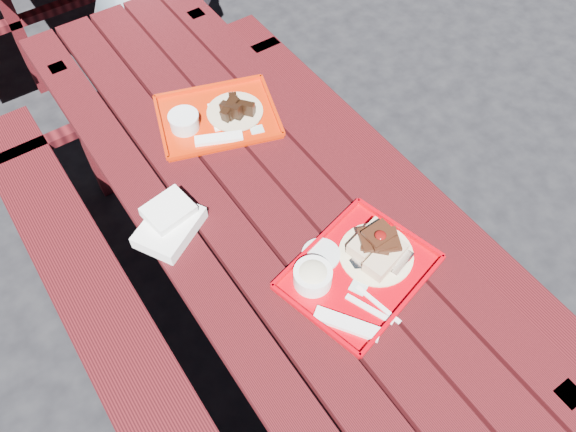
# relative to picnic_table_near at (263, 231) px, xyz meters

# --- Properties ---
(ground) EXTENTS (60.00, 60.00, 0.00)m
(ground) POSITION_rel_picnic_table_near_xyz_m (0.00, 0.00, -0.56)
(ground) COLOR black
(ground) RESTS_ON ground
(picnic_table_near) EXTENTS (1.41, 2.40, 0.75)m
(picnic_table_near) POSITION_rel_picnic_table_near_xyz_m (0.00, 0.00, 0.00)
(picnic_table_near) COLOR #440D10
(picnic_table_near) RESTS_ON ground
(near_tray) EXTENTS (0.47, 0.41, 0.13)m
(near_tray) POSITION_rel_picnic_table_near_xyz_m (0.07, -0.37, 0.22)
(near_tray) COLOR #B6000B
(near_tray) RESTS_ON picnic_table_near
(far_tray) EXTENTS (0.48, 0.42, 0.07)m
(far_tray) POSITION_rel_picnic_table_near_xyz_m (0.05, 0.37, 0.21)
(far_tray) COLOR #C02104
(far_tray) RESTS_ON picnic_table_near
(white_cloth) EXTENTS (0.24, 0.22, 0.08)m
(white_cloth) POSITION_rel_picnic_table_near_xyz_m (-0.29, 0.05, 0.22)
(white_cloth) COLOR white
(white_cloth) RESTS_ON picnic_table_near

